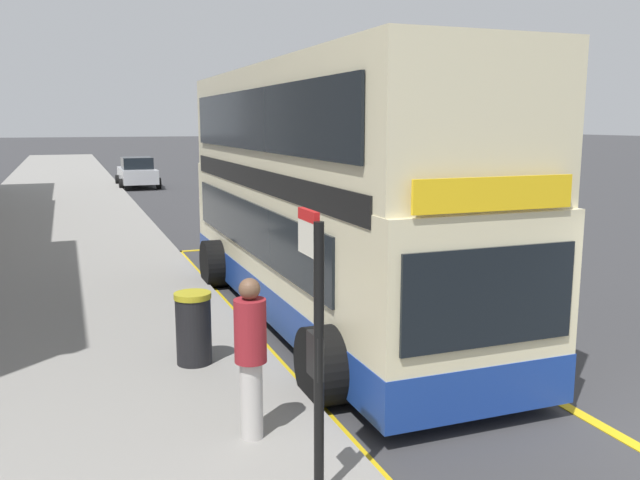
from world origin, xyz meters
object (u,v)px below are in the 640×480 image
bus_stop_sign (316,331)px  litter_bin (194,328)px  parked_car_silver_kerbside (137,173)px  double_decker_bus (322,202)px  parked_car_teal_across (236,159)px  pedestrian_waiting_near_sign (251,352)px

bus_stop_sign → litter_bin: bearing=96.5°
parked_car_silver_kerbside → bus_stop_sign: bearing=-90.6°
double_decker_bus → parked_car_teal_across: (7.35, 36.51, -1.26)m
pedestrian_waiting_near_sign → litter_bin: bearing=93.9°
bus_stop_sign → pedestrian_waiting_near_sign: (-0.26, 1.27, -0.58)m
pedestrian_waiting_near_sign → litter_bin: (-0.17, 2.46, -0.44)m
double_decker_bus → parked_car_teal_across: 37.27m
bus_stop_sign → double_decker_bus: bearing=68.7°
bus_stop_sign → pedestrian_waiting_near_sign: size_ratio=1.48×
double_decker_bus → parked_car_silver_kerbside: (-0.63, 26.00, -1.26)m
parked_car_silver_kerbside → litter_bin: bearing=-91.8°
bus_stop_sign → litter_bin: (-0.42, 3.73, -1.02)m
pedestrian_waiting_near_sign → parked_car_silver_kerbside: bearing=86.5°
parked_car_teal_across → litter_bin: parked_car_teal_across is taller
bus_stop_sign → parked_car_silver_kerbside: (1.61, 31.75, -0.87)m
double_decker_bus → bus_stop_sign: size_ratio=3.97×
parked_car_teal_across → parked_car_silver_kerbside: 13.20m
parked_car_teal_across → parked_car_silver_kerbside: (-7.98, -10.51, 0.00)m
parked_car_silver_kerbside → pedestrian_waiting_near_sign: bearing=-91.2°
litter_bin → bus_stop_sign: bearing=-83.5°
bus_stop_sign → litter_bin: 3.89m
parked_car_teal_across → parked_car_silver_kerbside: bearing=-125.0°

